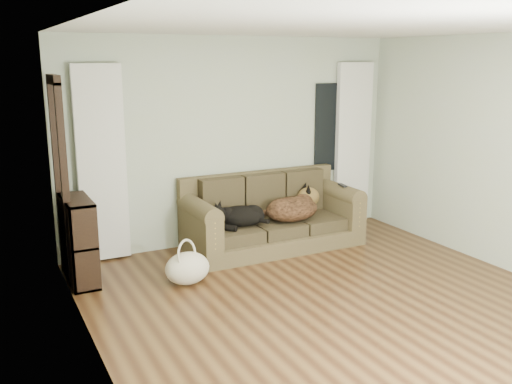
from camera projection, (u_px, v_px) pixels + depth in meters
name	position (u px, v px, depth m)	size (l,w,h in m)	color
floor	(345.00, 311.00, 5.39)	(5.00, 5.00, 0.00)	#3B2212
ceiling	(356.00, 25.00, 4.80)	(5.00, 5.00, 0.00)	white
wall_back	(234.00, 141.00, 7.27)	(4.50, 0.04, 2.60)	#ADBC9D
wall_left	(95.00, 205.00, 4.11)	(0.04, 5.00, 2.60)	#ADBC9D
curtain_left	(102.00, 164.00, 6.49)	(0.55, 0.08, 2.25)	silver
curtain_right	(353.00, 144.00, 8.02)	(0.55, 0.08, 2.25)	silver
window_pane	(331.00, 127.00, 7.85)	(0.50, 0.03, 1.20)	black
door_casing	(61.00, 183.00, 5.97)	(0.07, 0.60, 2.10)	black
sofa	(273.00, 212.00, 7.13)	(2.19, 0.94, 0.89)	brown
dog_black_lab	(238.00, 215.00, 6.88)	(0.58, 0.41, 0.25)	black
dog_shepherd	(294.00, 209.00, 7.15)	(0.74, 0.52, 0.33)	black
tv_remote	(342.00, 185.00, 7.36)	(0.06, 0.20, 0.02)	black
tote_bag	(187.00, 270.00, 6.00)	(0.48, 0.37, 0.35)	beige
bookshelf	(79.00, 236.00, 6.00)	(0.27, 0.73, 0.91)	black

